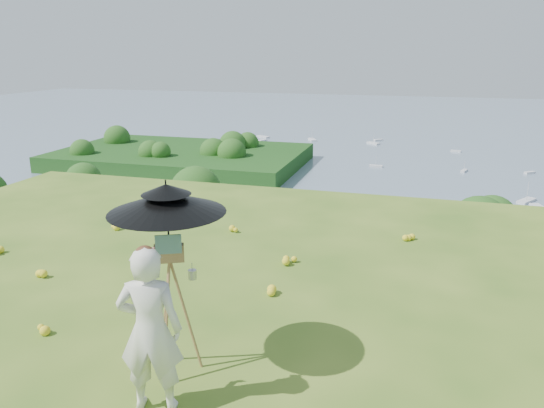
% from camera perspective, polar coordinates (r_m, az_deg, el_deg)
% --- Properties ---
extents(ground, '(14.00, 14.00, 0.00)m').
position_cam_1_polar(ground, '(6.98, -12.50, -12.37)').
color(ground, '#3E691E').
rests_on(ground, ground).
extents(shoreline_tier, '(170.00, 28.00, 8.00)m').
position_cam_1_polar(shoreline_tier, '(89.48, 12.68, -10.23)').
color(shoreline_tier, '#6E6858').
rests_on(shoreline_tier, bay_water).
extents(bay_water, '(700.00, 700.00, 0.00)m').
position_cam_1_polar(bay_water, '(248.17, 15.33, 7.03)').
color(bay_water, slate).
rests_on(bay_water, ground).
extents(peninsula, '(90.00, 60.00, 12.00)m').
position_cam_1_polar(peninsula, '(181.23, -9.75, 5.75)').
color(peninsula, '#11380F').
rests_on(peninsula, bay_water).
extents(slope_trees, '(110.00, 50.00, 6.00)m').
position_cam_1_polar(slope_trees, '(44.39, 10.81, -8.40)').
color(slope_trees, '#245118').
rests_on(slope_trees, forest_slope).
extents(harbor_town, '(110.00, 22.00, 5.00)m').
position_cam_1_polar(harbor_town, '(86.82, 12.95, -6.38)').
color(harbor_town, silver).
rests_on(harbor_town, shoreline_tier).
extents(moored_boats, '(140.00, 140.00, 0.70)m').
position_cam_1_polar(moored_boats, '(171.09, 10.52, 3.50)').
color(moored_boats, silver).
rests_on(moored_boats, bay_water).
extents(wildflowers, '(10.00, 10.50, 0.12)m').
position_cam_1_polar(wildflowers, '(7.15, -11.57, -11.06)').
color(wildflowers, yellow).
rests_on(wildflowers, ground).
extents(painter, '(0.68, 0.53, 1.65)m').
position_cam_1_polar(painter, '(5.12, -12.98, -13.10)').
color(painter, white).
rests_on(painter, ground).
extents(field_easel, '(0.79, 0.79, 1.56)m').
position_cam_1_polar(field_easel, '(5.65, -10.69, -10.55)').
color(field_easel, '#996140').
rests_on(field_easel, ground).
extents(sun_umbrella, '(1.37, 1.37, 0.81)m').
position_cam_1_polar(sun_umbrella, '(5.33, -11.16, -1.66)').
color(sun_umbrella, black).
rests_on(sun_umbrella, field_easel).
extents(painter_cap, '(0.24, 0.27, 0.10)m').
position_cam_1_polar(painter_cap, '(4.80, -13.57, -4.96)').
color(painter_cap, '#D97977').
rests_on(painter_cap, painter).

